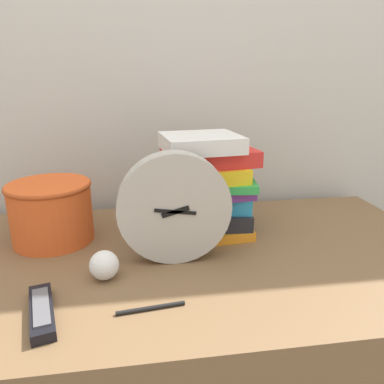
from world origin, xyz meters
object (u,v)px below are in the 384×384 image
(tv_remote, at_px, (42,311))
(pen, at_px, (151,308))
(desk_clock, at_px, (174,208))
(crumpled_paper_ball, at_px, (104,265))
(basket, at_px, (51,210))
(book_stack, at_px, (207,184))

(tv_remote, relative_size, pen, 1.29)
(desk_clock, height_order, pen, desk_clock)
(crumpled_paper_ball, bearing_deg, tv_remote, -131.35)
(desk_clock, relative_size, crumpled_paper_ball, 4.10)
(basket, relative_size, tv_remote, 1.27)
(basket, distance_m, pen, 0.42)
(tv_remote, height_order, crumpled_paper_ball, crumpled_paper_ball)
(basket, relative_size, crumpled_paper_ball, 3.36)
(desk_clock, height_order, crumpled_paper_ball, desk_clock)
(tv_remote, bearing_deg, desk_clock, 34.43)
(desk_clock, distance_m, crumpled_paper_ball, 0.19)
(pen, bearing_deg, tv_remote, 177.09)
(tv_remote, distance_m, crumpled_paper_ball, 0.16)
(basket, height_order, crumpled_paper_ball, basket)
(book_stack, distance_m, pen, 0.39)
(basket, distance_m, crumpled_paper_ball, 0.26)
(desk_clock, distance_m, book_stack, 0.17)
(pen, bearing_deg, desk_clock, 70.84)
(book_stack, bearing_deg, crumpled_paper_ball, -141.92)
(basket, relative_size, pen, 1.64)
(desk_clock, distance_m, tv_remote, 0.33)
(crumpled_paper_ball, xyz_separation_m, pen, (0.09, -0.13, -0.03))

